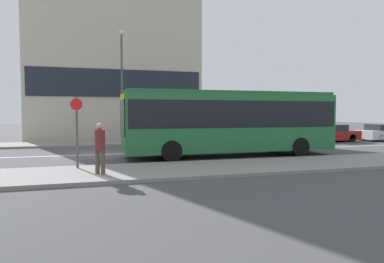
# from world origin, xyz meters

# --- Properties ---
(ground_plane) EXTENTS (120.00, 120.00, 0.00)m
(ground_plane) POSITION_xyz_m (0.00, 0.00, 0.00)
(ground_plane) COLOR #444447
(sidewalk_near) EXTENTS (44.00, 3.50, 0.13)m
(sidewalk_near) POSITION_xyz_m (0.00, -6.25, 0.07)
(sidewalk_near) COLOR gray
(sidewalk_near) RESTS_ON ground_plane
(sidewalk_far) EXTENTS (44.00, 3.50, 0.13)m
(sidewalk_far) POSITION_xyz_m (0.00, 6.25, 0.07)
(sidewalk_far) COLOR gray
(sidewalk_far) RESTS_ON ground_plane
(lane_centerline) EXTENTS (41.80, 0.16, 0.01)m
(lane_centerline) POSITION_xyz_m (0.00, 0.00, 0.00)
(lane_centerline) COLOR silver
(lane_centerline) RESTS_ON ground_plane
(apartment_block_left_tower) EXTENTS (14.13, 4.11, 16.64)m
(apartment_block_left_tower) POSITION_xyz_m (2.22, 11.52, 8.31)
(apartment_block_left_tower) COLOR beige
(apartment_block_left_tower) RESTS_ON ground_plane
(city_bus) EXTENTS (10.75, 2.56, 3.26)m
(city_bus) POSITION_xyz_m (6.90, -2.44, 1.87)
(city_bus) COLOR #236B38
(city_bus) RESTS_ON ground_plane
(parked_car_0) EXTENTS (4.05, 1.88, 1.32)m
(parked_car_0) POSITION_xyz_m (12.44, 3.33, 0.63)
(parked_car_0) COLOR silver
(parked_car_0) RESTS_ON ground_plane
(parked_car_1) EXTENTS (4.28, 1.82, 1.31)m
(parked_car_1) POSITION_xyz_m (17.66, 3.56, 0.63)
(parked_car_1) COLOR maroon
(parked_car_1) RESTS_ON ground_plane
(pedestrian_near_stop) EXTENTS (0.34, 0.34, 1.72)m
(pedestrian_near_stop) POSITION_xyz_m (0.42, -6.67, 1.11)
(pedestrian_near_stop) COLOR #4C4233
(pedestrian_near_stop) RESTS_ON sidewalk_near
(bus_stop_sign) EXTENTS (0.44, 0.12, 2.64)m
(bus_stop_sign) POSITION_xyz_m (-0.37, -5.14, 1.68)
(bus_stop_sign) COLOR #4C4C51
(bus_stop_sign) RESTS_ON sidewalk_near
(street_lamp) EXTENTS (0.36, 0.36, 7.63)m
(street_lamp) POSITION_xyz_m (2.17, 5.17, 4.73)
(street_lamp) COLOR #4C4C51
(street_lamp) RESTS_ON sidewalk_far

